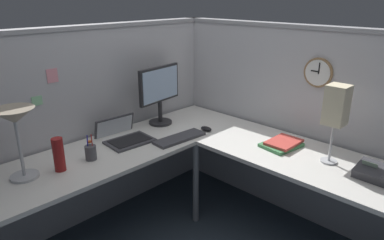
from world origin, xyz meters
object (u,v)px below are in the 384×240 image
at_px(pen_cup, 91,152).
at_px(desk_lamp_paper, 336,108).
at_px(keyboard, 180,138).
at_px(computer_mouse, 206,129).
at_px(thermos_flask, 59,155).
at_px(wall_clock, 318,72).
at_px(laptop, 123,136).
at_px(book_stack, 282,144).
at_px(office_phone, 375,173).
at_px(monitor, 160,91).
at_px(desk_lamp_dome, 15,122).

distance_m(pen_cup, desk_lamp_paper, 1.64).
relative_size(keyboard, pen_cup, 2.39).
height_order(computer_mouse, thermos_flask, thermos_flask).
bearing_deg(desk_lamp_paper, wall_clock, 42.58).
height_order(laptop, computer_mouse, laptop).
distance_m(laptop, book_stack, 1.21).
height_order(book_stack, desk_lamp_paper, desk_lamp_paper).
bearing_deg(office_phone, wall_clock, 60.38).
height_order(pen_cup, thermos_flask, thermos_flask).
distance_m(laptop, computer_mouse, 0.68).
bearing_deg(keyboard, laptop, 136.10).
relative_size(monitor, desk_lamp_dome, 1.12).
height_order(pen_cup, office_phone, pen_cup).
relative_size(thermos_flask, office_phone, 1.05).
relative_size(computer_mouse, wall_clock, 0.47).
bearing_deg(pen_cup, keyboard, -15.11).
bearing_deg(wall_clock, thermos_flask, 151.08).
bearing_deg(office_phone, desk_lamp_dome, 133.86).
distance_m(monitor, thermos_flask, 1.05).
bearing_deg(office_phone, monitor, 99.20).
height_order(desk_lamp_dome, pen_cup, desk_lamp_dome).
relative_size(computer_mouse, thermos_flask, 0.47).
bearing_deg(wall_clock, laptop, 134.79).
xyz_separation_m(desk_lamp_paper, wall_clock, (0.31, 0.28, 0.14)).
relative_size(keyboard, thermos_flask, 1.95).
bearing_deg(wall_clock, book_stack, 166.11).
relative_size(desk_lamp_dome, wall_clock, 2.02).
bearing_deg(desk_lamp_paper, book_stack, 88.63).
xyz_separation_m(keyboard, office_phone, (0.41, -1.30, 0.03)).
relative_size(keyboard, desk_lamp_dome, 0.97).
bearing_deg(desk_lamp_dome, keyboard, -13.03).
distance_m(pen_cup, book_stack, 1.37).
bearing_deg(pen_cup, desk_lamp_dome, 170.34).
bearing_deg(pen_cup, monitor, 14.01).
bearing_deg(thermos_flask, monitor, 11.04).
bearing_deg(monitor, pen_cup, -165.99).
relative_size(monitor, keyboard, 1.16).
xyz_separation_m(keyboard, book_stack, (0.44, -0.64, 0.01)).
distance_m(computer_mouse, desk_lamp_dome, 1.43).
xyz_separation_m(keyboard, desk_lamp_dome, (-1.08, 0.25, 0.35)).
bearing_deg(laptop, pen_cup, -158.06).
xyz_separation_m(keyboard, desk_lamp_paper, (0.43, -1.00, 0.37)).
bearing_deg(wall_clock, desk_lamp_paper, -137.42).
bearing_deg(keyboard, desk_lamp_dome, 170.74).
xyz_separation_m(thermos_flask, desk_lamp_paper, (1.31, -1.18, 0.27)).
xyz_separation_m(monitor, pen_cup, (-0.80, -0.20, -0.24)).
distance_m(monitor, keyboard, 0.49).
distance_m(laptop, wall_clock, 1.55).
bearing_deg(computer_mouse, monitor, 110.11).
distance_m(pen_cup, thermos_flask, 0.23).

